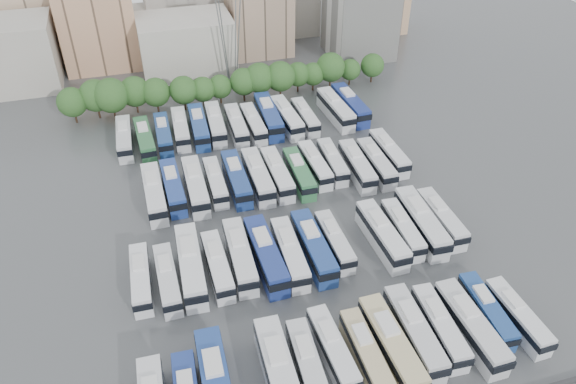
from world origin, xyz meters
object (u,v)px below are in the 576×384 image
object	(u,v)px
bus_r0_s11	(471,326)
bus_r2_s12	(376,163)
bus_r1_s11	(402,229)
bus_r1_s7	(313,247)
bus_r1_s12	(421,222)
bus_r3_s8	(269,116)
bus_r3_s0	(125,138)
bus_r2_s13	(389,153)
bus_r3_s7	(253,124)
bus_r2_s1	(154,193)
bus_r3_s12	(336,109)
bus_r2_s8	(299,173)
bus_r2_s5	(237,178)
bus_r2_s6	(258,176)
bus_r1_s3	(218,266)
bus_r3_s6	(236,125)
bus_r0_s8	(391,345)
bus_r2_s2	(173,187)
bus_r0_s12	(486,311)
bus_r1_s0	(141,279)
bus_r0_s6	(333,349)
bus_r2_s9	(315,165)
bus_r3_s3	(181,128)
bus_r3_s1	(145,139)
bus_r3_s9	(287,117)
bus_r2_s10	(333,161)
bus_r1_s10	(382,235)
bus_r3_s5	(216,124)
bus_r1_s5	(266,255)
bus_r0_s7	(366,353)
bus_r1_s2	(191,265)
bus_r3_s4	(199,126)
bus_r2_s3	(196,186)
bus_r3_s10	(305,117)
bus_r1_s1	(168,279)
bus_r2_s4	(216,182)
bus_r0_s5	(308,366)
bus_r1_s6	(290,253)
bus_r0_s10	(440,327)
bus_r1_s8	(334,241)
bus_r2_s11	(357,166)
bus_r3_s2	(163,134)

from	to	relation	value
bus_r0_s11	bus_r2_s12	world-z (taller)	bus_r0_s11
bus_r1_s11	bus_r1_s7	bearing A→B (deg)	-176.35
bus_r1_s12	bus_r3_s8	world-z (taller)	bus_r3_s8
bus_r0_s11	bus_r3_s0	bearing A→B (deg)	122.45
bus_r0_s11	bus_r2_s13	size ratio (longest dim) A/B	1.08
bus_r3_s7	bus_r2_s12	bearing A→B (deg)	-49.16
bus_r2_s1	bus_r3_s0	size ratio (longest dim) A/B	1.08
bus_r1_s7	bus_r3_s12	bearing A→B (deg)	65.19
bus_r0_s11	bus_r1_s7	xyz separation A→B (m)	(-13.26, 18.12, 0.03)
bus_r1_s11	bus_r2_s8	bearing A→B (deg)	122.38
bus_r2_s5	bus_r2_s6	distance (m)	3.42
bus_r1_s3	bus_r3_s6	xyz separation A→B (m)	(10.03, 35.34, 0.08)
bus_r0_s8	bus_r3_s8	world-z (taller)	bus_r3_s8
bus_r1_s12	bus_r2_s2	distance (m)	38.09
bus_r0_s12	bus_r3_s0	distance (m)	66.19
bus_r1_s0	bus_r1_s12	xyz separation A→B (m)	(39.47, -0.14, 0.38)
bus_r0_s6	bus_r2_s2	distance (m)	38.36
bus_r2_s9	bus_r3_s3	world-z (taller)	bus_r3_s3
bus_r3_s1	bus_r2_s5	bearing A→B (deg)	-54.01
bus_r0_s8	bus_r2_s2	world-z (taller)	bus_r0_s8
bus_r3_s9	bus_r0_s8	bearing A→B (deg)	-96.41
bus_r3_s7	bus_r2_s13	bearing A→B (deg)	-40.02
bus_r2_s8	bus_r3_s6	xyz separation A→B (m)	(-6.51, 17.98, 0.03)
bus_r1_s11	bus_r2_s13	bearing A→B (deg)	73.41
bus_r2_s10	bus_r3_s7	bearing A→B (deg)	123.90
bus_r1_s10	bus_r3_s5	xyz separation A→B (m)	(-16.73, 37.40, -0.05)
bus_r2_s10	bus_r3_s8	world-z (taller)	bus_r3_s8
bus_r1_s7	bus_r2_s2	size ratio (longest dim) A/B	1.06
bus_r1_s5	bus_r2_s8	size ratio (longest dim) A/B	1.14
bus_r0_s7	bus_r3_s6	bearing A→B (deg)	94.08
bus_r1_s2	bus_r3_s4	size ratio (longest dim) A/B	1.07
bus_r3_s6	bus_r1_s11	bearing A→B (deg)	-63.72
bus_r2_s3	bus_r3_s7	bearing A→B (deg)	52.18
bus_r1_s2	bus_r2_s5	xyz separation A→B (m)	(9.86, 17.83, -0.13)
bus_r3_s10	bus_r1_s1	bearing A→B (deg)	-130.46
bus_r1_s5	bus_r2_s3	distance (m)	19.53
bus_r2_s4	bus_r2_s6	xyz separation A→B (m)	(6.74, -0.70, 0.28)
bus_r0_s5	bus_r1_s12	bearing A→B (deg)	41.46
bus_r3_s10	bus_r3_s7	bearing A→B (deg)	179.28
bus_r1_s12	bus_r3_s10	bearing A→B (deg)	102.45
bus_r1_s3	bus_r3_s5	xyz separation A→B (m)	(6.42, 36.84, 0.15)
bus_r0_s12	bus_r3_s9	world-z (taller)	bus_r3_s9
bus_r1_s6	bus_r2_s9	distance (m)	21.99
bus_r0_s5	bus_r2_s6	distance (m)	36.44
bus_r2_s9	bus_r3_s4	bearing A→B (deg)	131.96
bus_r2_s3	bus_r2_s2	bearing A→B (deg)	166.70
bus_r1_s12	bus_r0_s10	bearing A→B (deg)	-108.44
bus_r1_s8	bus_r2_s11	distance (m)	19.11
bus_r1_s2	bus_r3_s2	bearing A→B (deg)	91.76
bus_r1_s6	bus_r2_s2	distance (m)	23.69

